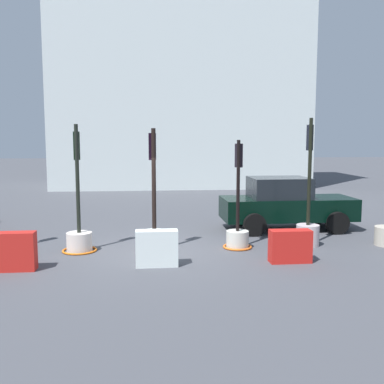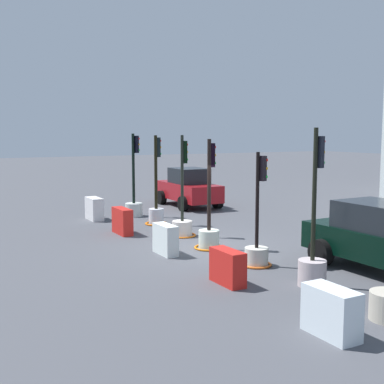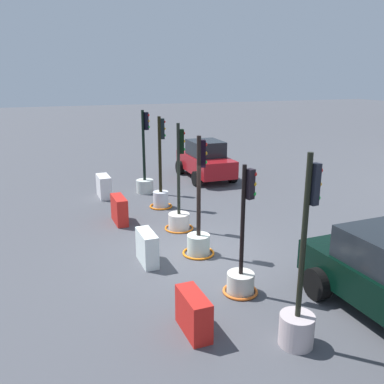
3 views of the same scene
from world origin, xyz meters
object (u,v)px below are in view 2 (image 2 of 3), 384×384
at_px(traffic_light_3, 209,229).
at_px(car_red_compact, 189,188).
at_px(construction_barrier_4, 331,312).
at_px(traffic_light_0, 134,201).
at_px(traffic_light_2, 182,221).
at_px(construction_barrier_0, 94,209).
at_px(construction_barrier_1, 122,221).
at_px(traffic_light_4, 257,246).
at_px(construction_barrier_2, 165,239).
at_px(traffic_light_5, 313,259).
at_px(traffic_light_1, 156,208).
at_px(construction_barrier_3, 228,267).

xyz_separation_m(traffic_light_3, car_red_compact, (-7.95, 3.50, 0.29)).
distance_m(construction_barrier_4, car_red_compact, 15.40).
distance_m(traffic_light_0, construction_barrier_4, 13.25).
xyz_separation_m(traffic_light_2, car_red_compact, (-5.95, 3.38, 0.37)).
height_order(construction_barrier_0, construction_barrier_1, construction_barrier_1).
relative_size(traffic_light_4, construction_barrier_2, 2.98).
bearing_deg(construction_barrier_1, traffic_light_0, 152.15).
height_order(traffic_light_5, construction_barrier_4, traffic_light_5).
xyz_separation_m(traffic_light_2, construction_barrier_4, (8.63, -1.57, -0.08)).
relative_size(traffic_light_1, construction_barrier_0, 3.11).
bearing_deg(construction_barrier_0, construction_barrier_1, -0.05).
bearing_deg(traffic_light_2, construction_barrier_4, -10.30).
height_order(construction_barrier_0, car_red_compact, car_red_compact).
bearing_deg(traffic_light_1, construction_barrier_3, -12.17).
distance_m(traffic_light_5, construction_barrier_2, 4.58).
height_order(construction_barrier_0, construction_barrier_4, construction_barrier_0).
bearing_deg(construction_barrier_4, construction_barrier_3, 179.57).
bearing_deg(construction_barrier_3, construction_barrier_4, -0.43).
xyz_separation_m(traffic_light_2, construction_barrier_0, (-4.46, -1.66, -0.06)).
distance_m(construction_barrier_2, car_red_compact, 9.43).
bearing_deg(traffic_light_0, car_red_compact, 113.32).
distance_m(traffic_light_3, traffic_light_4, 2.29).
bearing_deg(traffic_light_1, traffic_light_2, -2.69).
bearing_deg(traffic_light_5, traffic_light_2, -179.29).
bearing_deg(traffic_light_1, construction_barrier_2, -21.01).
bearing_deg(construction_barrier_1, traffic_light_2, 52.67).
relative_size(construction_barrier_2, construction_barrier_4, 0.97).
relative_size(traffic_light_3, traffic_light_5, 0.92).
xyz_separation_m(traffic_light_2, construction_barrier_2, (2.05, -1.59, -0.07)).
bearing_deg(construction_barrier_1, construction_barrier_0, 179.95).
bearing_deg(construction_barrier_0, construction_barrier_4, 0.40).
xyz_separation_m(construction_barrier_0, construction_barrier_4, (13.09, 0.09, -0.02)).
distance_m(construction_barrier_0, car_red_compact, 5.27).
bearing_deg(construction_barrier_3, traffic_light_1, 167.83).
height_order(traffic_light_3, car_red_compact, traffic_light_3).
xyz_separation_m(construction_barrier_0, car_red_compact, (-1.49, 5.04, 0.43)).
relative_size(construction_barrier_4, car_red_compact, 0.26).
xyz_separation_m(traffic_light_0, construction_barrier_2, (6.57, -1.65, -0.22)).
bearing_deg(traffic_light_4, construction_barrier_4, -19.75).
height_order(traffic_light_3, traffic_light_4, traffic_light_3).
relative_size(traffic_light_3, construction_barrier_0, 3.03).
height_order(traffic_light_0, traffic_light_4, traffic_light_0).
xyz_separation_m(construction_barrier_0, construction_barrier_2, (6.52, 0.07, -0.01)).
relative_size(traffic_light_2, construction_barrier_3, 3.35).
height_order(traffic_light_1, traffic_light_3, traffic_light_1).
distance_m(traffic_light_5, construction_barrier_4, 2.85).
height_order(traffic_light_1, construction_barrier_1, traffic_light_1).
bearing_deg(traffic_light_4, traffic_light_0, 179.58).
bearing_deg(traffic_light_4, construction_barrier_1, -163.43).
bearing_deg(construction_barrier_0, car_red_compact, 106.47).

